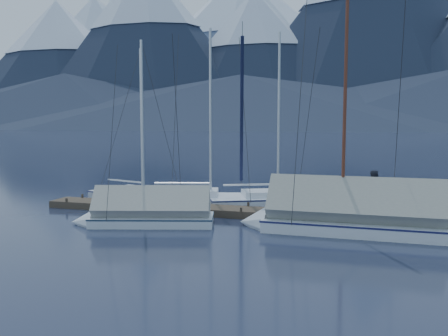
% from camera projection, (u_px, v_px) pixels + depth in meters
% --- Properties ---
extents(ground, '(1000.00, 1000.00, 0.00)m').
position_uv_depth(ground, '(211.00, 224.00, 20.22)').
color(ground, black).
rests_on(ground, ground).
extents(mountain_range, '(877.00, 584.00, 150.50)m').
position_uv_depth(mountain_range, '(362.00, 51.00, 367.10)').
color(mountain_range, '#475675').
rests_on(mountain_range, ground).
extents(dock, '(18.00, 1.50, 0.54)m').
position_uv_depth(dock, '(224.00, 212.00, 22.12)').
color(dock, '#382D23').
rests_on(dock, ground).
extents(mooring_posts, '(15.12, 1.52, 0.35)m').
position_uv_depth(mooring_posts, '(214.00, 207.00, 22.24)').
color(mooring_posts, '#382D23').
rests_on(mooring_posts, ground).
extents(sailboat_open_left, '(7.08, 3.83, 9.01)m').
position_uv_depth(sailboat_open_left, '(149.00, 199.00, 25.62)').
color(sailboat_open_left, silver).
rests_on(sailboat_open_left, ground).
extents(sailboat_open_mid, '(7.83, 3.98, 9.96)m').
position_uv_depth(sailboat_open_mid, '(221.00, 201.00, 24.80)').
color(sailboat_open_mid, white).
rests_on(sailboat_open_mid, ground).
extents(sailboat_open_right, '(7.55, 4.87, 9.71)m').
position_uv_depth(sailboat_open_right, '(287.00, 202.00, 24.76)').
color(sailboat_open_right, white).
rests_on(sailboat_open_right, ground).
extents(sailboat_covered_near, '(8.18, 3.52, 10.59)m').
position_uv_depth(sailboat_covered_near, '(338.00, 218.00, 18.83)').
color(sailboat_covered_near, white).
rests_on(sailboat_covered_near, ground).
extents(sailboat_covered_far, '(6.27, 3.32, 8.42)m').
position_uv_depth(sailboat_covered_far, '(141.00, 215.00, 19.98)').
color(sailboat_covered_far, silver).
rests_on(sailboat_covered_far, ground).
extents(person, '(0.60, 0.78, 1.91)m').
position_uv_depth(person, '(375.00, 192.00, 20.52)').
color(person, black).
rests_on(person, dock).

